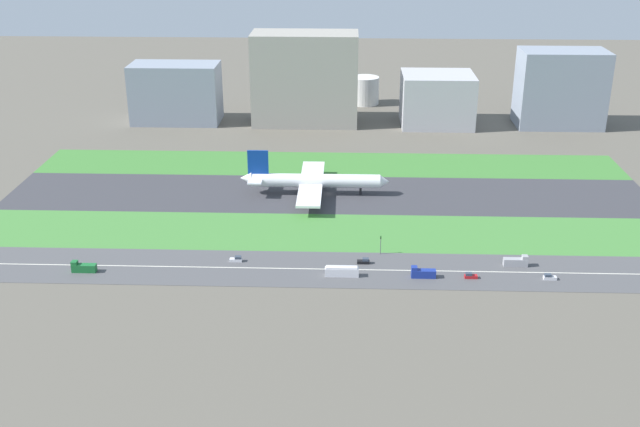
% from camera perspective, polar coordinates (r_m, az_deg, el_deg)
% --- Properties ---
extents(ground_plane, '(800.00, 800.00, 0.00)m').
position_cam_1_polar(ground_plane, '(335.61, 0.59, 1.44)').
color(ground_plane, '#5B564C').
extents(runway, '(280.00, 46.00, 0.10)m').
position_cam_1_polar(runway, '(335.59, 0.59, 1.44)').
color(runway, '#38383D').
rests_on(runway, ground_plane).
extents(grass_median_north, '(280.00, 36.00, 0.10)m').
position_cam_1_polar(grass_median_north, '(374.13, 0.75, 3.70)').
color(grass_median_north, '#3D7A33').
rests_on(grass_median_north, ground_plane).
extents(grass_median_south, '(280.00, 36.00, 0.10)m').
position_cam_1_polar(grass_median_south, '(297.72, 0.38, -1.40)').
color(grass_median_south, '#427F38').
rests_on(grass_median_south, ground_plane).
extents(highway, '(280.00, 28.00, 0.10)m').
position_cam_1_polar(highway, '(268.80, 0.17, -4.16)').
color(highway, '#4C4C4F').
rests_on(highway, ground_plane).
extents(highway_centerline, '(266.00, 0.50, 0.01)m').
position_cam_1_polar(highway_centerline, '(268.78, 0.17, -4.15)').
color(highway_centerline, silver).
rests_on(highway_centerline, highway).
extents(airliner, '(65.00, 56.00, 19.70)m').
position_cam_1_polar(airliner, '(333.65, -0.61, 2.45)').
color(airliner, white).
rests_on(airliner, runway).
extents(car_3, '(4.40, 1.80, 2.00)m').
position_cam_1_polar(car_3, '(272.86, 3.29, -3.57)').
color(car_3, black).
rests_on(car_3, highway).
extents(car_0, '(4.40, 1.80, 2.00)m').
position_cam_1_polar(car_0, '(275.51, -6.24, -3.40)').
color(car_0, silver).
rests_on(car_0, highway).
extents(truck_0, '(8.40, 2.50, 4.00)m').
position_cam_1_polar(truck_0, '(278.68, -17.20, -3.86)').
color(truck_0, '#19662D').
rests_on(truck_0, highway).
extents(truck_1, '(8.40, 2.50, 4.00)m').
position_cam_1_polar(truck_1, '(264.84, 7.65, -4.42)').
color(truck_1, navy).
rests_on(truck_1, highway).
extents(truck_2, '(8.40, 2.50, 4.00)m').
position_cam_1_polar(truck_2, '(279.08, 14.39, -3.50)').
color(truck_2, '#99999E').
rests_on(truck_2, highway).
extents(car_1, '(4.40, 1.80, 2.00)m').
position_cam_1_polar(car_1, '(272.90, 16.70, -4.56)').
color(car_1, silver).
rests_on(car_1, highway).
extents(car_2, '(4.40, 1.80, 2.00)m').
position_cam_1_polar(car_2, '(267.31, 11.12, -4.57)').
color(car_2, '#B2191E').
rests_on(car_2, highway).
extents(bus_0, '(11.60, 2.50, 3.50)m').
position_cam_1_polar(bus_0, '(263.43, 1.63, -4.33)').
color(bus_0, silver).
rests_on(bus_0, highway).
extents(traffic_light, '(0.36, 0.50, 7.20)m').
position_cam_1_polar(traffic_light, '(278.85, 4.53, -2.24)').
color(traffic_light, '#4C4C51').
rests_on(traffic_light, highway).
extents(terminal_building, '(49.77, 25.09, 33.60)m').
position_cam_1_polar(terminal_building, '(450.25, -10.67, 8.80)').
color(terminal_building, gray).
rests_on(terminal_building, ground_plane).
extents(hangar_building, '(59.18, 28.12, 51.40)m').
position_cam_1_polar(hangar_building, '(438.12, -1.12, 10.00)').
color(hangar_building, '#9E998E').
rests_on(hangar_building, ground_plane).
extents(office_tower, '(40.11, 34.02, 28.97)m').
position_cam_1_polar(office_tower, '(442.99, 8.70, 8.39)').
color(office_tower, '#B2B2B7').
rests_on(office_tower, ground_plane).
extents(cargo_warehouse, '(47.18, 26.87, 42.69)m').
position_cam_1_polar(cargo_warehouse, '(454.44, 17.47, 8.87)').
color(cargo_warehouse, gray).
rests_on(cargo_warehouse, ground_plane).
extents(fuel_tank_west, '(21.95, 21.95, 13.94)m').
position_cam_1_polar(fuel_tank_west, '(485.97, -0.39, 8.99)').
color(fuel_tank_west, silver).
rests_on(fuel_tank_west, ground_plane).
extents(fuel_tank_centre, '(17.47, 17.47, 17.07)m').
position_cam_1_polar(fuel_tank_centre, '(485.30, 3.35, 9.12)').
color(fuel_tank_centre, silver).
rests_on(fuel_tank_centre, ground_plane).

